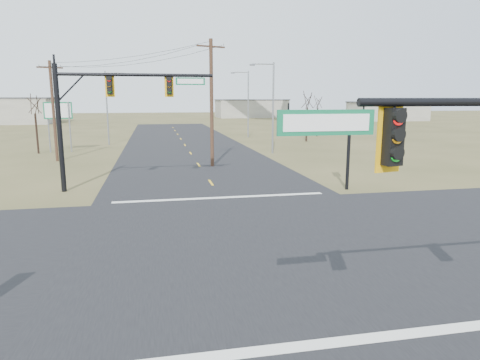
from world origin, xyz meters
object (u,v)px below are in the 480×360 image
pedestal_signal_ne (350,133)px  mast_arm_far (108,101)px  bare_tree_a (34,104)px  bare_tree_d (318,102)px  highway_sign (58,116)px  streetlight_c (108,104)px  utility_pole_near (212,102)px  streetlight_b (247,101)px  bare_tree_c (307,100)px  streetlight_a (271,103)px  utility_pole_far (53,110)px

pedestal_signal_ne → mast_arm_far: bearing=166.1°
bare_tree_a → bare_tree_d: bearing=21.0°
highway_sign → streetlight_c: 8.14m
utility_pole_near → pedestal_signal_ne: bearing=-57.3°
utility_pole_near → highway_sign: size_ratio=1.96×
mast_arm_far → streetlight_b: 37.32m
pedestal_signal_ne → bare_tree_c: bare_tree_c is taller
utility_pole_near → bare_tree_c: utility_pole_near is taller
highway_sign → streetlight_b: 26.50m
utility_pole_near → highway_sign: utility_pole_near is taller
streetlight_c → bare_tree_c: streetlight_c is taller
streetlight_c → streetlight_a: bearing=-17.3°
utility_pole_near → mast_arm_far: bearing=-132.5°
utility_pole_far → bare_tree_a: 6.84m
streetlight_c → mast_arm_far: bearing=-66.5°
streetlight_c → bare_tree_d: (29.12, 6.24, 0.13)m
mast_arm_far → streetlight_a: (14.32, 15.27, -0.32)m
pedestal_signal_ne → utility_pole_near: 13.04m
streetlight_a → bare_tree_d: streetlight_a is taller
pedestal_signal_ne → streetlight_c: bearing=117.0°
streetlight_a → bare_tree_a: size_ratio=1.43×
streetlight_b → bare_tree_d: 10.67m
utility_pole_far → bare_tree_a: size_ratio=1.38×
utility_pole_near → bare_tree_d: bearing=53.1°
utility_pole_far → streetlight_b: size_ratio=0.94×
bare_tree_d → pedestal_signal_ne: bearing=-108.6°
streetlight_c → bare_tree_a: streetlight_c is taller
utility_pole_far → streetlight_a: size_ratio=0.97×
pedestal_signal_ne → streetlight_c: (-16.90, 30.17, 1.42)m
streetlight_b → utility_pole_far: bearing=-149.4°
highway_sign → streetlight_b: (22.86, 13.31, 1.52)m
utility_pole_near → bare_tree_c: (14.92, 18.33, 0.13)m
streetlight_b → bare_tree_c: bearing=-61.7°
streetlight_a → streetlight_b: streetlight_b is taller
utility_pole_near → highway_sign: (-14.32, 12.55, -1.53)m
mast_arm_far → bare_tree_d: mast_arm_far is taller
mast_arm_far → bare_tree_c: bearing=50.8°
streetlight_a → streetlight_c: (-16.96, 11.97, -0.19)m
bare_tree_a → bare_tree_c: bearing=11.6°
streetlight_b → utility_pole_near: bearing=-120.3°
streetlight_a → bare_tree_d: bearing=40.8°
streetlight_a → mast_arm_far: bearing=-148.6°
pedestal_signal_ne → streetlight_a: size_ratio=0.54×
bare_tree_c → mast_arm_far: bearing=-130.2°
streetlight_a → bare_tree_c: bearing=38.9°
mast_arm_far → bare_tree_a: (-9.10, 19.83, -0.39)m
utility_pole_near → streetlight_c: utility_pole_near is taller
mast_arm_far → highway_sign: 21.73m
streetlight_c → bare_tree_a: size_ratio=1.38×
streetlight_a → utility_pole_near: bearing=-149.3°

